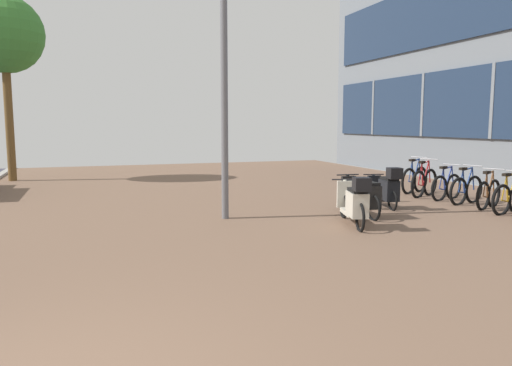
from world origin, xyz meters
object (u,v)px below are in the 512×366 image
object	(u,v)px
bicycle_rack_09	(415,180)
street_tree	(4,35)
bicycle_rack_08	(424,183)
lamp_post	(224,64)
bicycle_rack_06	(466,190)
scooter_near	(386,189)
bicycle_rack_04	(510,198)
scooter_mid	(354,202)
scooter_far	(363,197)
bicycle_rack_05	(489,194)
bicycle_rack_07	(446,187)

from	to	relation	value
bicycle_rack_09	street_tree	size ratio (longest dim) A/B	0.22
bicycle_rack_08	lamp_post	size ratio (longest dim) A/B	0.24
bicycle_rack_06	lamp_post	distance (m)	6.56
scooter_near	street_tree	world-z (taller)	street_tree
scooter_near	lamp_post	bearing A→B (deg)	-179.63
bicycle_rack_04	scooter_mid	world-z (taller)	scooter_mid
bicycle_rack_08	scooter_far	distance (m)	3.58
bicycle_rack_05	bicycle_rack_08	bearing A→B (deg)	95.07
scooter_mid	street_tree	bearing A→B (deg)	124.70
bicycle_rack_08	bicycle_rack_09	bearing A→B (deg)	73.07
scooter_near	scooter_mid	size ratio (longest dim) A/B	0.93
lamp_post	street_tree	world-z (taller)	street_tree
bicycle_rack_08	scooter_far	bearing A→B (deg)	-147.95
bicycle_rack_09	scooter_far	xyz separation A→B (m)	(-3.24, -2.57, 0.05)
scooter_mid	scooter_far	distance (m)	1.08
bicycle_rack_05	lamp_post	world-z (taller)	lamp_post
bicycle_rack_05	bicycle_rack_07	bearing A→B (deg)	91.28
bicycle_rack_09	lamp_post	bearing A→B (deg)	-162.65
scooter_far	street_tree	distance (m)	12.93
bicycle_rack_04	scooter_mid	size ratio (longest dim) A/B	0.72
bicycle_rack_05	bicycle_rack_09	xyz separation A→B (m)	(0.03, 2.68, 0.03)
bicycle_rack_06	lamp_post	world-z (taller)	lamp_post
bicycle_rack_05	bicycle_rack_06	xyz separation A→B (m)	(-0.02, 0.67, 0.01)
scooter_far	scooter_near	bearing A→B (deg)	34.26
bicycle_rack_07	bicycle_rack_08	world-z (taller)	bicycle_rack_08
bicycle_rack_04	bicycle_rack_09	bearing A→B (deg)	88.06
street_tree	bicycle_rack_04	bearing A→B (deg)	-42.99
bicycle_rack_06	bicycle_rack_07	world-z (taller)	bicycle_rack_06
lamp_post	scooter_near	bearing A→B (deg)	0.37
bicycle_rack_05	street_tree	world-z (taller)	street_tree
bicycle_rack_04	scooter_near	xyz separation A→B (m)	(-2.07, 1.49, 0.10)
scooter_far	bicycle_rack_05	bearing A→B (deg)	-1.88
bicycle_rack_04	scooter_near	distance (m)	2.56
bicycle_rack_07	lamp_post	distance (m)	6.58
scooter_far	bicycle_rack_08	bearing A→B (deg)	32.05
street_tree	lamp_post	bearing A→B (deg)	-60.09
bicycle_rack_06	scooter_mid	world-z (taller)	scooter_mid
street_tree	scooter_far	bearing A→B (deg)	-50.38
bicycle_rack_06	scooter_mid	size ratio (longest dim) A/B	0.74
bicycle_rack_08	street_tree	bearing A→B (deg)	145.31
scooter_mid	bicycle_rack_05	bearing A→B (deg)	10.56
bicycle_rack_05	bicycle_rack_06	world-z (taller)	bicycle_rack_06
bicycle_rack_07	bicycle_rack_09	bearing A→B (deg)	87.63
bicycle_rack_05	scooter_near	distance (m)	2.31
scooter_mid	street_tree	distance (m)	13.14
bicycle_rack_09	bicycle_rack_08	bearing A→B (deg)	-106.93
bicycle_rack_04	scooter_near	bearing A→B (deg)	144.25
bicycle_rack_09	scooter_mid	distance (m)	5.20
bicycle_rack_06	bicycle_rack_09	bearing A→B (deg)	88.75
bicycle_rack_04	street_tree	xyz separation A→B (m)	(-10.89, 10.15, 4.43)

